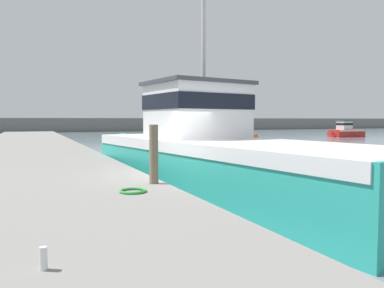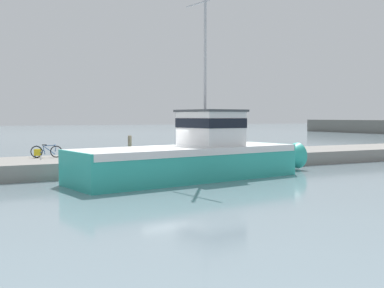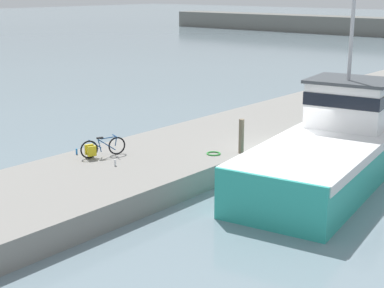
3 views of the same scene
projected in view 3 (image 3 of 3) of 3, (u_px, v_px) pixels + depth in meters
name	position (u px, v px, depth m)	size (l,w,h in m)	color
ground_plane	(285.00, 174.00, 22.47)	(320.00, 320.00, 0.00)	gray
dock_pier	(209.00, 147.00, 24.68)	(5.39, 80.00, 0.84)	gray
fishing_boat_main	(340.00, 142.00, 22.33)	(5.33, 14.31, 10.83)	teal
bicycle_touring	(99.00, 148.00, 21.66)	(0.80, 1.67, 0.75)	black
mooring_post	(241.00, 136.00, 22.09)	(0.20, 0.20, 1.31)	#756651
hose_coil	(214.00, 154.00, 22.10)	(0.53, 0.53, 0.05)	green
water_bottle_on_curb	(115.00, 163.00, 20.67)	(0.07, 0.07, 0.22)	silver
water_bottle_by_bike	(77.00, 152.00, 22.07)	(0.07, 0.07, 0.21)	blue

